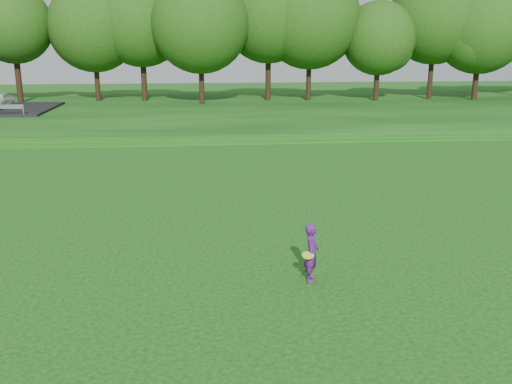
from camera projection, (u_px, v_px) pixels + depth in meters
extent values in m
plane|color=#0D430D|center=(221.00, 276.00, 14.75)|extent=(140.00, 140.00, 0.00)
cube|color=#0D430D|center=(204.00, 110.00, 47.36)|extent=(130.00, 30.00, 0.60)
cube|color=gray|center=(207.00, 143.00, 33.97)|extent=(130.00, 1.60, 0.04)
imported|color=#541A75|center=(312.00, 253.00, 14.28)|extent=(0.52, 0.64, 1.51)
cylinder|color=#D4F126|center=(308.00, 255.00, 14.00)|extent=(0.30, 0.30, 0.10)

